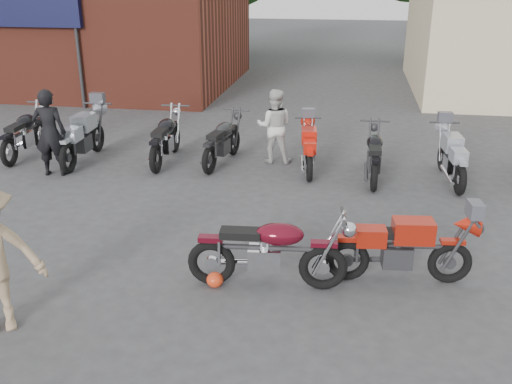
% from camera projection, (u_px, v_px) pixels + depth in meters
% --- Properties ---
extents(ground, '(90.00, 90.00, 0.00)m').
position_uv_depth(ground, '(230.00, 297.00, 7.44)').
color(ground, '#373639').
extents(brick_building, '(12.00, 8.00, 4.00)m').
position_uv_depth(brick_building, '(69.00, 27.00, 20.97)').
color(brick_building, maroon).
rests_on(brick_building, ground).
extents(vintage_motorcycle, '(2.10, 0.84, 1.19)m').
position_uv_depth(vintage_motorcycle, '(270.00, 247.00, 7.47)').
color(vintage_motorcycle, '#4E0916').
rests_on(vintage_motorcycle, ground).
extents(sportbike, '(1.95, 0.84, 1.10)m').
position_uv_depth(sportbike, '(403.00, 245.00, 7.62)').
color(sportbike, '#A11B0D').
rests_on(sportbike, ground).
extents(helmet, '(0.29, 0.29, 0.21)m').
position_uv_depth(helmet, '(215.00, 280.00, 7.65)').
color(helmet, red).
rests_on(helmet, ground).
extents(person_dark, '(0.72, 0.54, 1.79)m').
position_uv_depth(person_dark, '(50.00, 133.00, 11.57)').
color(person_dark, black).
rests_on(person_dark, ground).
extents(person_light, '(0.82, 0.65, 1.62)m').
position_uv_depth(person_light, '(274.00, 126.00, 12.40)').
color(person_light, silver).
rests_on(person_light, ground).
extents(row_bike_0, '(0.80, 2.07, 1.18)m').
position_uv_depth(row_bike_0, '(25.00, 131.00, 12.88)').
color(row_bike_0, black).
rests_on(row_bike_0, ground).
extents(row_bike_1, '(0.77, 2.15, 1.23)m').
position_uv_depth(row_bike_1, '(83.00, 134.00, 12.51)').
color(row_bike_1, '#989DA6').
rests_on(row_bike_1, ground).
extents(row_bike_2, '(0.76, 2.08, 1.19)m').
position_uv_depth(row_bike_2, '(165.00, 136.00, 12.48)').
color(row_bike_2, black).
rests_on(row_bike_2, ground).
extents(row_bike_3, '(0.94, 2.03, 1.13)m').
position_uv_depth(row_bike_3, '(222.00, 138.00, 12.38)').
color(row_bike_3, black).
rests_on(row_bike_3, ground).
extents(row_bike_4, '(0.81, 1.88, 1.06)m').
position_uv_depth(row_bike_4, '(309.00, 146.00, 11.96)').
color(row_bike_4, red).
rests_on(row_bike_4, ground).
extents(row_bike_5, '(0.64, 1.93, 1.12)m').
position_uv_depth(row_bike_5, '(374.00, 152.00, 11.46)').
color(row_bike_5, black).
rests_on(row_bike_5, ground).
extents(row_bike_6, '(0.81, 1.98, 1.12)m').
position_uv_depth(row_bike_6, '(452.00, 155.00, 11.31)').
color(row_bike_6, '#91959E').
rests_on(row_bike_6, ground).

